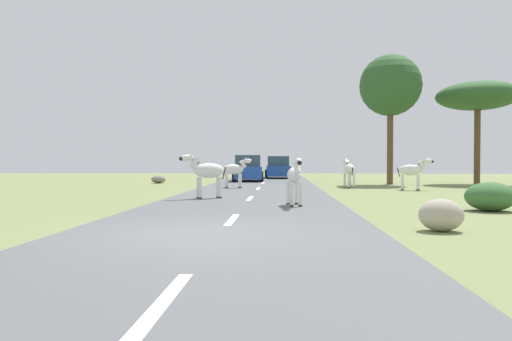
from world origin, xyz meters
TOP-DOWN VIEW (x-y plane):
  - ground_plane at (0.00, 0.00)m, footprint 90.00×90.00m
  - road at (0.46, 0.00)m, footprint 6.00×64.00m
  - lane_markings at (0.46, -1.00)m, footprint 0.16×56.00m
  - zebra_0 at (1.97, 5.37)m, footprint 0.54×1.55m
  - zebra_1 at (5.09, 15.84)m, footprint 0.59×1.69m
  - zebra_2 at (-0.72, 14.56)m, footprint 1.54×0.82m
  - zebra_3 at (7.79, 13.88)m, footprint 1.66×0.62m
  - zebra_4 at (-1.08, 7.94)m, footprint 1.61×0.97m
  - car_0 at (-0.69, 22.68)m, footprint 2.28×4.47m
  - car_1 at (1.32, 28.28)m, footprint 2.18×4.42m
  - tree_0 at (8.08, 19.62)m, footprint 3.64×3.64m
  - tree_1 at (13.39, 20.14)m, footprint 4.80×4.80m
  - bush_1 at (7.28, 4.66)m, footprint 1.33×1.20m
  - rock_1 at (-6.12, 20.21)m, footprint 0.89×0.75m
  - rock_2 at (4.66, 0.86)m, footprint 0.85×0.69m

SIDE VIEW (x-z plane):
  - ground_plane at x=0.00m, z-range 0.00..0.00m
  - road at x=0.46m, z-range 0.00..0.05m
  - lane_markings at x=0.46m, z-range 0.05..0.06m
  - rock_1 at x=-6.12m, z-range 0.00..0.50m
  - rock_2 at x=4.66m, z-range 0.00..0.63m
  - bush_1 at x=7.28m, z-range 0.00..0.80m
  - car_0 at x=-0.69m, z-range -0.02..1.72m
  - car_1 at x=1.32m, z-range -0.02..1.72m
  - zebra_0 at x=1.97m, z-range 0.19..1.66m
  - zebra_3 at x=7.79m, z-range 0.15..1.72m
  - zebra_1 at x=5.09m, z-range 0.15..1.75m
  - zebra_2 at x=-0.72m, z-range 0.20..1.72m
  - zebra_4 at x=-1.08m, z-range 0.21..1.83m
  - tree_1 at x=13.39m, z-range 2.19..8.34m
  - tree_0 at x=8.08m, z-range 2.00..9.74m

